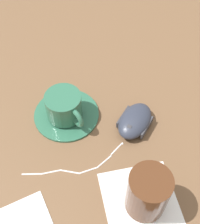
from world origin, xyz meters
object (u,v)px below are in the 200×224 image
saucer (66,114)px  drinking_glass (148,193)px  computer_mouse (135,121)px  coffee_cup (64,106)px

saucer → drinking_glass: (-0.21, -0.13, 0.05)m
saucer → computer_mouse: (-0.04, -0.14, 0.01)m
coffee_cup → drinking_glass: bearing=-147.1°
coffee_cup → computer_mouse: (-0.04, -0.14, -0.02)m
saucer → computer_mouse: bearing=-106.4°
saucer → coffee_cup: bearing=163.2°
coffee_cup → drinking_glass: drinking_glass is taller
computer_mouse → saucer: bearing=73.6°
coffee_cup → computer_mouse: 0.15m
saucer → computer_mouse: 0.15m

